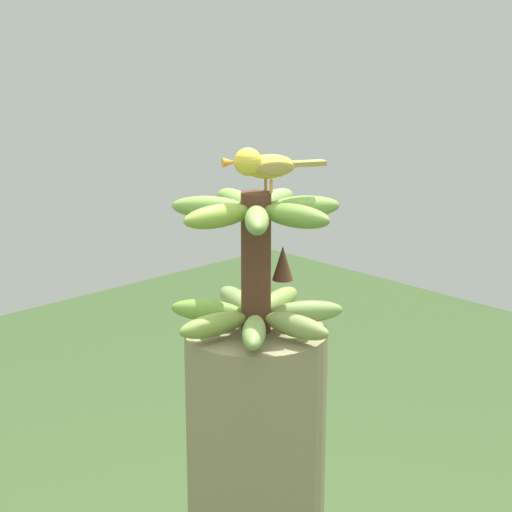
% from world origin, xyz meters
% --- Properties ---
extents(banana_bunch, '(0.31, 0.31, 0.24)m').
position_xyz_m(banana_bunch, '(-0.00, -0.00, 1.46)').
color(banana_bunch, '#4C2D1E').
rests_on(banana_bunch, banana_tree).
extents(perched_bird, '(0.10, 0.17, 0.08)m').
position_xyz_m(perched_bird, '(-0.01, -0.01, 1.63)').
color(perched_bird, '#C68933').
rests_on(perched_bird, banana_bunch).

